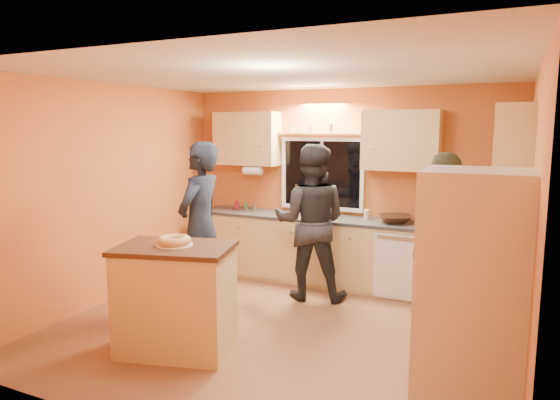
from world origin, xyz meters
The scene contains 14 objects.
ground centered at (0.00, 0.00, 0.00)m, with size 4.50×4.50×0.00m, color brown.
room_shell centered at (0.12, 0.41, 1.62)m, with size 4.54×4.04×2.61m.
back_counter centered at (0.01, 1.70, 0.45)m, with size 4.23×0.62×0.90m.
right_counter centered at (1.95, 0.50, 0.45)m, with size 0.62×1.84×0.90m.
refrigerator centered at (1.89, -0.80, 0.90)m, with size 0.72×0.70×1.80m, color silver.
island centered at (-0.68, -0.85, 0.51)m, with size 1.19×0.96×1.01m.
bundt_pastry centered at (-0.68, -0.85, 1.06)m, with size 0.31×0.31×0.09m, color #BB854C.
person_left centered at (-1.16, 0.28, 0.96)m, with size 0.70×0.46×1.93m, color black.
person_center centered at (-0.10, 1.08, 0.95)m, with size 0.92×0.72×1.89m, color black.
person_right centered at (1.50, 0.48, 0.93)m, with size 1.09×0.45×1.86m, color #3A3E27.
mixing_bowl centered at (0.78, 1.71, 0.95)m, with size 0.40×0.40×0.10m, color #321A10.
utensil_crock centered at (-0.56, 1.73, 0.99)m, with size 0.14×0.14×0.17m, color beige.
potted_plant centered at (1.91, 0.41, 1.05)m, with size 0.26×0.23×0.29m, color gray.
red_box centered at (2.01, 0.82, 0.94)m, with size 0.16×0.12×0.07m, color #AB1A30.
Camera 1 is at (2.11, -4.47, 2.09)m, focal length 32.00 mm.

